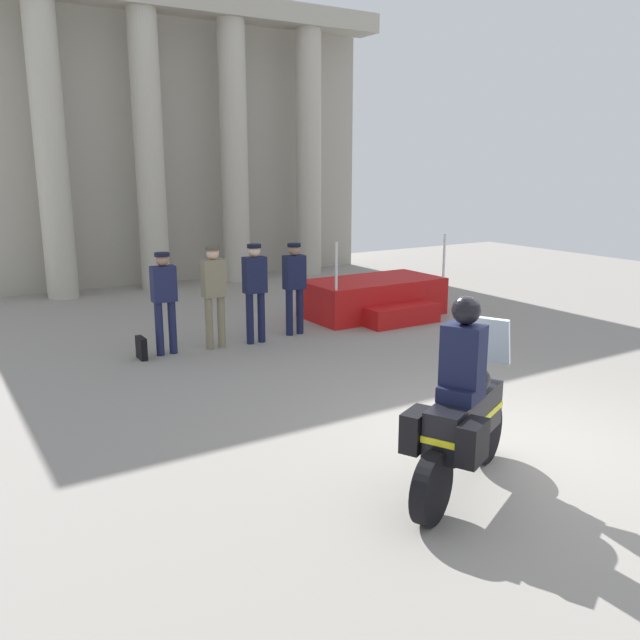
{
  "coord_description": "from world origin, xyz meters",
  "views": [
    {
      "loc": [
        -5.41,
        -4.58,
        3.03
      ],
      "look_at": [
        -0.94,
        2.59,
        1.04
      ],
      "focal_mm": 37.28,
      "sensor_mm": 36.0,
      "label": 1
    }
  ],
  "objects_px": {
    "officer_in_row_3": "(294,281)",
    "motorcycle_with_rider": "(462,413)",
    "reviewing_stand": "(375,299)",
    "officer_in_row_0": "(164,295)",
    "briefcase_on_ground": "(141,348)",
    "officer_in_row_2": "(255,285)",
    "officer_in_row_1": "(214,289)"
  },
  "relations": [
    {
      "from": "motorcycle_with_rider",
      "to": "briefcase_on_ground",
      "type": "relative_size",
      "value": 5.39
    },
    {
      "from": "reviewing_stand",
      "to": "officer_in_row_3",
      "type": "distance_m",
      "value": 2.29
    },
    {
      "from": "officer_in_row_1",
      "to": "officer_in_row_3",
      "type": "height_order",
      "value": "officer_in_row_1"
    },
    {
      "from": "officer_in_row_0",
      "to": "officer_in_row_1",
      "type": "xyz_separation_m",
      "value": [
        0.83,
        -0.06,
        0.03
      ]
    },
    {
      "from": "officer_in_row_2",
      "to": "officer_in_row_0",
      "type": "bearing_deg",
      "value": -3.16
    },
    {
      "from": "officer_in_row_3",
      "to": "briefcase_on_ground",
      "type": "relative_size",
      "value": 4.62
    },
    {
      "from": "officer_in_row_1",
      "to": "reviewing_stand",
      "type": "bearing_deg",
      "value": -170.24
    },
    {
      "from": "officer_in_row_3",
      "to": "briefcase_on_ground",
      "type": "distance_m",
      "value": 2.97
    },
    {
      "from": "motorcycle_with_rider",
      "to": "officer_in_row_0",
      "type": "bearing_deg",
      "value": 71.82
    },
    {
      "from": "officer_in_row_3",
      "to": "motorcycle_with_rider",
      "type": "distance_m",
      "value": 6.25
    },
    {
      "from": "reviewing_stand",
      "to": "officer_in_row_0",
      "type": "relative_size",
      "value": 1.68
    },
    {
      "from": "officer_in_row_1",
      "to": "motorcycle_with_rider",
      "type": "relative_size",
      "value": 0.89
    },
    {
      "from": "officer_in_row_1",
      "to": "briefcase_on_ground",
      "type": "xyz_separation_m",
      "value": [
        -1.27,
        0.01,
        -0.84
      ]
    },
    {
      "from": "officer_in_row_0",
      "to": "briefcase_on_ground",
      "type": "xyz_separation_m",
      "value": [
        -0.43,
        -0.05,
        -0.81
      ]
    },
    {
      "from": "officer_in_row_1",
      "to": "motorcycle_with_rider",
      "type": "height_order",
      "value": "motorcycle_with_rider"
    },
    {
      "from": "officer_in_row_0",
      "to": "motorcycle_with_rider",
      "type": "relative_size",
      "value": 0.86
    },
    {
      "from": "reviewing_stand",
      "to": "officer_in_row_1",
      "type": "distance_m",
      "value": 3.84
    },
    {
      "from": "officer_in_row_1",
      "to": "officer_in_row_2",
      "type": "xyz_separation_m",
      "value": [
        0.72,
        -0.06,
        -0.0
      ]
    },
    {
      "from": "officer_in_row_3",
      "to": "officer_in_row_0",
      "type": "bearing_deg",
      "value": 2.1
    },
    {
      "from": "briefcase_on_ground",
      "to": "officer_in_row_2",
      "type": "bearing_deg",
      "value": -2.1
    },
    {
      "from": "reviewing_stand",
      "to": "officer_in_row_0",
      "type": "height_order",
      "value": "officer_in_row_0"
    },
    {
      "from": "officer_in_row_2",
      "to": "officer_in_row_1",
      "type": "bearing_deg",
      "value": -3.55
    },
    {
      "from": "officer_in_row_1",
      "to": "officer_in_row_3",
      "type": "distance_m",
      "value": 1.59
    },
    {
      "from": "reviewing_stand",
      "to": "motorcycle_with_rider",
      "type": "height_order",
      "value": "motorcycle_with_rider"
    },
    {
      "from": "officer_in_row_1",
      "to": "officer_in_row_0",
      "type": "bearing_deg",
      "value": -2.82
    },
    {
      "from": "officer_in_row_1",
      "to": "briefcase_on_ground",
      "type": "height_order",
      "value": "officer_in_row_1"
    },
    {
      "from": "officer_in_row_3",
      "to": "briefcase_on_ground",
      "type": "height_order",
      "value": "officer_in_row_3"
    },
    {
      "from": "officer_in_row_0",
      "to": "briefcase_on_ground",
      "type": "relative_size",
      "value": 4.64
    },
    {
      "from": "officer_in_row_0",
      "to": "officer_in_row_2",
      "type": "height_order",
      "value": "officer_in_row_2"
    },
    {
      "from": "reviewing_stand",
      "to": "motorcycle_with_rider",
      "type": "bearing_deg",
      "value": -120.47
    },
    {
      "from": "officer_in_row_3",
      "to": "motorcycle_with_rider",
      "type": "xyz_separation_m",
      "value": [
        -1.66,
        -6.02,
        -0.19
      ]
    },
    {
      "from": "officer_in_row_3",
      "to": "motorcycle_with_rider",
      "type": "height_order",
      "value": "motorcycle_with_rider"
    }
  ]
}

